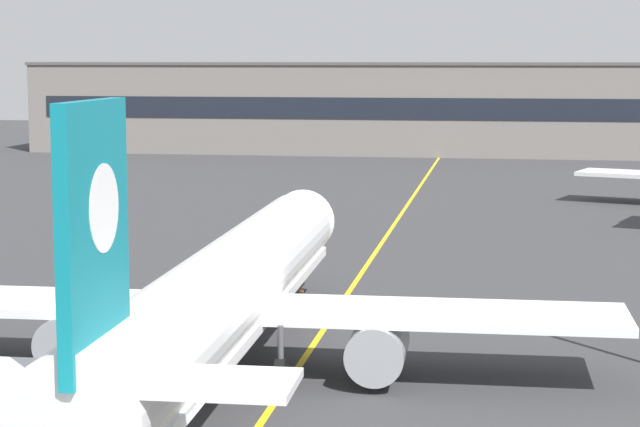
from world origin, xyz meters
The scene contains 4 objects.
taxiway_centreline centered at (0.00, 30.00, 0.00)m, with size 0.30×180.00×0.01m, color yellow.
airliner_foreground centered at (-2.44, 12.10, 3.37)m, with size 32.13×41.48×11.65m.
safety_cone_by_nose_gear centered at (-2.33, 28.36, 0.26)m, with size 0.44×0.44×0.55m.
terminal_building centered at (9.63, 125.50, 6.16)m, with size 134.48×12.40×12.30m.
Camera 1 is at (9.13, -32.92, 12.71)m, focal length 66.12 mm.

